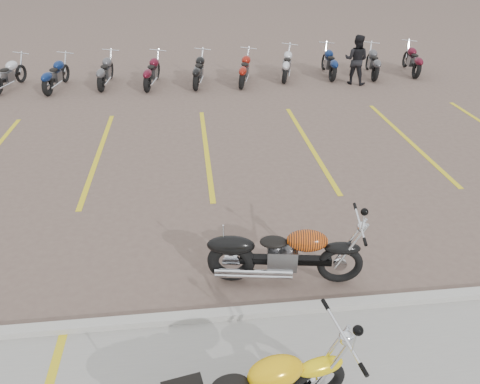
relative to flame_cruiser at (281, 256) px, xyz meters
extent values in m
plane|color=brown|center=(-0.91, 1.28, -0.50)|extent=(100.00, 100.00, 0.00)
cube|color=#ADAAA3|center=(-0.91, -0.72, -0.44)|extent=(60.00, 0.18, 0.12)
torus|color=black|center=(-0.03, -2.21, -0.15)|extent=(0.72, 0.26, 0.71)
ellipsoid|color=#EDB20C|center=(-0.57, -2.32, 0.31)|extent=(0.69, 0.47, 0.33)
ellipsoid|color=black|center=(-1.06, -2.42, 0.27)|extent=(0.47, 0.36, 0.13)
torus|color=black|center=(0.90, -0.14, -0.15)|extent=(0.72, 0.23, 0.71)
torus|color=black|center=(-0.77, 0.12, -0.15)|extent=(0.77, 0.30, 0.75)
cube|color=black|center=(0.07, -0.01, -0.08)|extent=(1.42, 0.35, 0.11)
cube|color=slate|center=(0.01, 0.00, -0.02)|extent=(0.51, 0.40, 0.37)
ellipsoid|color=black|center=(0.37, -0.06, 0.31)|extent=(0.68, 0.45, 0.33)
ellipsoid|color=black|center=(-0.13, 0.02, 0.27)|extent=(0.47, 0.35, 0.13)
imported|color=black|center=(4.73, 10.48, 0.37)|extent=(1.06, 1.00, 1.73)
camera|label=1|loc=(-1.31, -5.72, 4.43)|focal=35.00mm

